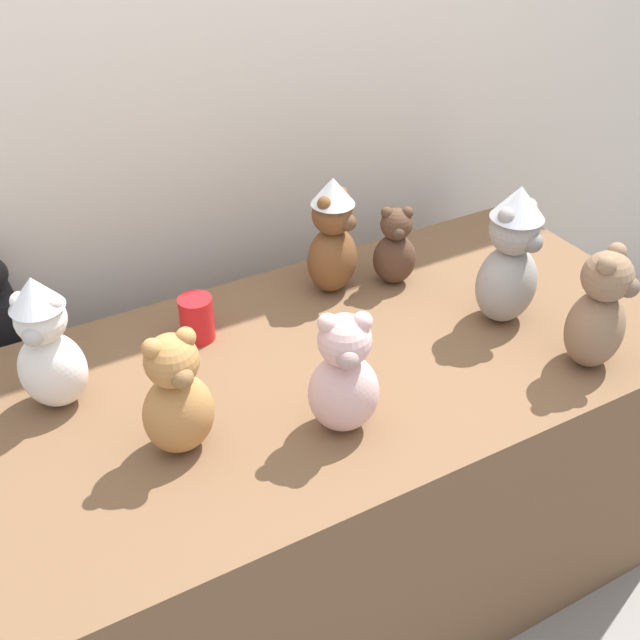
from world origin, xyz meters
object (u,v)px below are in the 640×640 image
object	(u,v)px
teddy_bear_mocha	(599,313)
teddy_bear_chestnut	(333,237)
display_table	(320,482)
teddy_bear_snow	(47,345)
teddy_bear_cocoa	(395,248)
party_cup_red	(197,319)
teddy_bear_blush	(344,377)
teddy_bear_caramel	(177,397)
teddy_bear_ash	(511,257)

from	to	relation	value
teddy_bear_mocha	teddy_bear_chestnut	distance (m)	0.65
display_table	teddy_bear_mocha	world-z (taller)	teddy_bear_mocha
teddy_bear_snow	display_table	bearing A→B (deg)	16.94
teddy_bear_cocoa	party_cup_red	xyz separation A→B (m)	(-0.54, 0.02, -0.05)
display_table	teddy_bear_blush	size ratio (longest dim) A/B	6.41
teddy_bear_snow	teddy_bear_blush	size ratio (longest dim) A/B	1.12
teddy_bear_caramel	display_table	bearing A→B (deg)	12.25
display_table	teddy_bear_caramel	distance (m)	0.64
display_table	teddy_bear_snow	size ratio (longest dim) A/B	5.74
teddy_bear_snow	teddy_bear_chestnut	size ratio (longest dim) A/B	1.00
teddy_bear_mocha	teddy_bear_blush	bearing A→B (deg)	145.36
display_table	teddy_bear_chestnut	distance (m)	0.62
display_table	teddy_bear_snow	xyz separation A→B (m)	(-0.54, 0.15, 0.53)
teddy_bear_snow	teddy_bear_chestnut	bearing A→B (deg)	40.98
teddy_bear_snow	teddy_bear_ash	bearing A→B (deg)	20.98
teddy_bear_cocoa	party_cup_red	size ratio (longest dim) A/B	1.97
teddy_bear_ash	display_table	bearing A→B (deg)	161.69
teddy_bear_mocha	teddy_bear_ash	bearing A→B (deg)	77.16
display_table	teddy_bear_mocha	distance (m)	0.80
teddy_bear_blush	teddy_bear_chestnut	bearing A→B (deg)	86.26
display_table	teddy_bear_chestnut	bearing A→B (deg)	55.04
display_table	teddy_bear_snow	bearing A→B (deg)	164.18
teddy_bear_caramel	teddy_bear_cocoa	size ratio (longest dim) A/B	1.27
display_table	teddy_bear_caramel	bearing A→B (deg)	-164.85
display_table	teddy_bear_cocoa	bearing A→B (deg)	31.94
teddy_bear_snow	party_cup_red	bearing A→B (deg)	44.68
teddy_bear_chestnut	teddy_bear_cocoa	distance (m)	0.17
display_table	party_cup_red	bearing A→B (deg)	131.76
teddy_bear_chestnut	teddy_bear_blush	world-z (taller)	teddy_bear_chestnut
teddy_bear_mocha	teddy_bear_cocoa	xyz separation A→B (m)	(-0.19, 0.50, -0.03)
teddy_bear_mocha	teddy_bear_ash	distance (m)	0.24
teddy_bear_ash	teddy_bear_chestnut	bearing A→B (deg)	121.61
teddy_bear_chestnut	teddy_bear_ash	bearing A→B (deg)	-72.31
teddy_bear_caramel	teddy_bear_snow	bearing A→B (deg)	122.30
display_table	teddy_bear_blush	world-z (taller)	teddy_bear_blush
teddy_bear_caramel	teddy_bear_ash	bearing A→B (deg)	-0.16
teddy_bear_snow	teddy_bear_blush	distance (m)	0.60
teddy_bear_caramel	teddy_bear_ash	size ratio (longest dim) A/B	0.78
teddy_bear_cocoa	party_cup_red	bearing A→B (deg)	-154.23
teddy_bear_mocha	teddy_bear_cocoa	bearing A→B (deg)	84.91
teddy_bear_snow	teddy_bear_chestnut	xyz separation A→B (m)	(0.73, 0.10, -0.00)
teddy_bear_cocoa	teddy_bear_chestnut	bearing A→B (deg)	-169.74
party_cup_red	teddy_bear_blush	bearing A→B (deg)	-71.70
teddy_bear_blush	teddy_bear_cocoa	bearing A→B (deg)	69.93
teddy_bear_snow	teddy_bear_mocha	xyz separation A→B (m)	(1.08, -0.44, -0.02)
teddy_bear_chestnut	teddy_bear_blush	size ratio (longest dim) A/B	1.12
teddy_bear_snow	teddy_bear_ash	world-z (taller)	teddy_bear_ash
teddy_bear_chestnut	teddy_bear_caramel	bearing A→B (deg)	-172.00
teddy_bear_caramel	teddy_bear_chestnut	size ratio (longest dim) A/B	0.88
teddy_bear_caramel	party_cup_red	distance (m)	0.37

